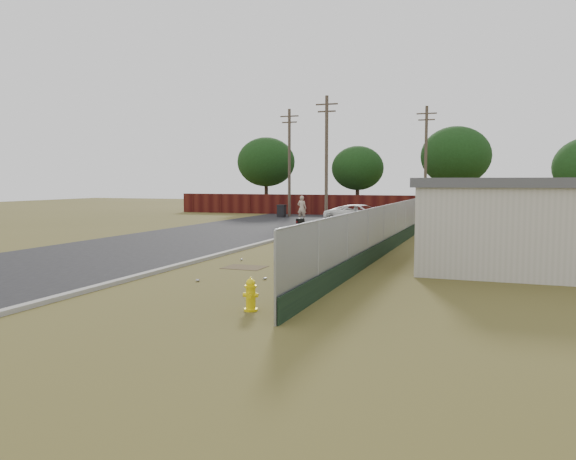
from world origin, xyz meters
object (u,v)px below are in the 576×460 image
at_px(pedestrian, 302,208).
at_px(trash_bin, 282,211).
at_px(pickup_truck, 362,215).
at_px(mailbox, 300,223).
at_px(fire_hydrant, 251,295).

height_order(pedestrian, trash_bin, pedestrian).
bearing_deg(trash_bin, pickup_truck, -36.68).
xyz_separation_m(mailbox, pickup_truck, (0.61, 11.17, -0.22)).
xyz_separation_m(mailbox, pedestrian, (-4.68, 14.01, 0.02)).
relative_size(mailbox, pickup_truck, 0.23).
distance_m(mailbox, pedestrian, 14.77).
bearing_deg(trash_bin, fire_hydrant, -70.37).
xyz_separation_m(fire_hydrant, pedestrian, (-8.43, 28.48, 0.58)).
bearing_deg(fire_hydrant, mailbox, 104.56).
bearing_deg(pedestrian, pickup_truck, 153.08).
xyz_separation_m(pedestrian, trash_bin, (-2.88, 3.23, -0.41)).
xyz_separation_m(fire_hydrant, pickup_truck, (-3.15, 25.63, 0.34)).
bearing_deg(trash_bin, mailbox, -66.35).
height_order(pickup_truck, pedestrian, pedestrian).
height_order(fire_hydrant, pedestrian, pedestrian).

